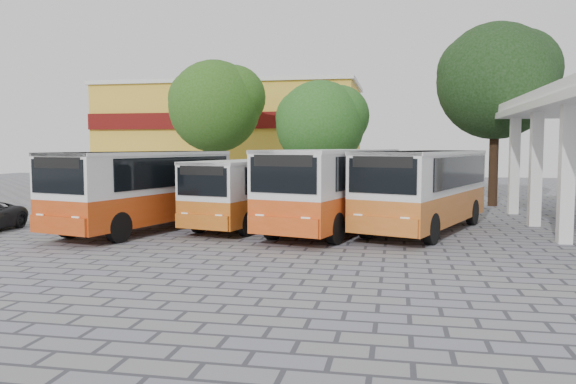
% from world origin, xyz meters
% --- Properties ---
extents(ground, '(90.00, 90.00, 0.00)m').
position_xyz_m(ground, '(0.00, 0.00, 0.00)').
color(ground, slate).
rests_on(ground, ground).
extents(shophouse_block, '(20.40, 10.40, 8.30)m').
position_xyz_m(shophouse_block, '(-11.00, 25.99, 4.16)').
color(shophouse_block, gold).
rests_on(shophouse_block, ground).
extents(bus_far_left, '(4.68, 9.06, 3.09)m').
position_xyz_m(bus_far_left, '(-7.53, 2.01, 1.79)').
color(bus_far_left, '#B93C0D').
rests_on(bus_far_left, ground).
extents(bus_centre_left, '(4.03, 8.02, 2.74)m').
position_xyz_m(bus_centre_left, '(-3.60, 3.81, 1.59)').
color(bus_centre_left, '#BB5914').
rests_on(bus_centre_left, ground).
extents(bus_centre_right, '(4.91, 9.32, 3.18)m').
position_xyz_m(bus_centre_right, '(-0.17, 3.13, 1.84)').
color(bus_centre_right, '#CC4611').
rests_on(bus_centre_right, ground).
extents(bus_far_right, '(5.52, 9.27, 3.13)m').
position_xyz_m(bus_far_right, '(3.28, 3.72, 1.81)').
color(bus_far_right, '#BE5E1C').
rests_on(bus_far_right, ground).
extents(tree_left, '(5.99, 5.70, 8.63)m').
position_xyz_m(tree_left, '(-8.88, 15.06, 5.96)').
color(tree_left, '#392111').
rests_on(tree_left, ground).
extents(tree_middle, '(5.32, 5.07, 7.07)m').
position_xyz_m(tree_middle, '(-2.08, 13.57, 4.71)').
color(tree_middle, black).
rests_on(tree_middle, ground).
extents(tree_right, '(6.68, 6.36, 10.05)m').
position_xyz_m(tree_right, '(7.55, 14.18, 7.07)').
color(tree_right, black).
rests_on(tree_right, ground).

